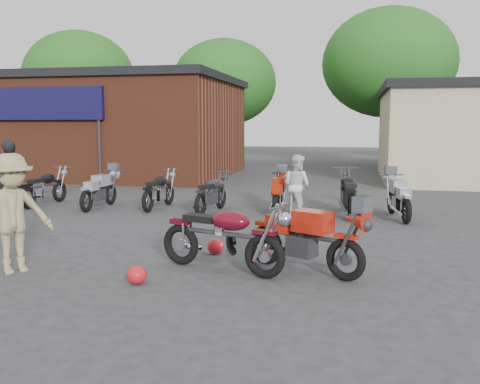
% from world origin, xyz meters
% --- Properties ---
extents(ground, '(90.00, 90.00, 0.00)m').
position_xyz_m(ground, '(0.00, 0.00, 0.00)').
color(ground, '#2F2F32').
extents(brick_building, '(12.00, 8.00, 4.00)m').
position_xyz_m(brick_building, '(-9.00, 14.00, 2.00)').
color(brick_building, brown).
rests_on(brick_building, ground).
extents(tree_0, '(6.56, 6.56, 8.20)m').
position_xyz_m(tree_0, '(-14.00, 22.00, 4.10)').
color(tree_0, '#155015').
rests_on(tree_0, ground).
extents(tree_1, '(5.92, 5.92, 7.40)m').
position_xyz_m(tree_1, '(-5.00, 22.00, 3.70)').
color(tree_1, '#155015').
rests_on(tree_1, ground).
extents(tree_2, '(7.04, 7.04, 8.80)m').
position_xyz_m(tree_2, '(4.00, 22.00, 4.40)').
color(tree_2, '#155015').
rests_on(tree_2, ground).
extents(vintage_motorcycle, '(2.22, 1.33, 1.22)m').
position_xyz_m(vintage_motorcycle, '(0.44, -0.25, 0.61)').
color(vintage_motorcycle, '#5B0B19').
rests_on(vintage_motorcycle, ground).
extents(sportbike, '(2.08, 1.53, 1.16)m').
position_xyz_m(sportbike, '(1.68, -0.04, 0.58)').
color(sportbike, red).
rests_on(sportbike, ground).
extents(helmet, '(0.32, 0.32, 0.27)m').
position_xyz_m(helmet, '(-0.61, -1.12, 0.13)').
color(helmet, red).
rests_on(helmet, ground).
extents(person_dark, '(0.82, 0.75, 1.87)m').
position_xyz_m(person_dark, '(-5.92, 3.58, 0.94)').
color(person_dark, black).
rests_on(person_dark, ground).
extents(person_light, '(0.92, 0.87, 1.51)m').
position_xyz_m(person_light, '(1.00, 4.97, 0.76)').
color(person_light, silver).
rests_on(person_light, ground).
extents(person_tan, '(1.27, 1.34, 1.82)m').
position_xyz_m(person_tan, '(-2.67, -0.93, 0.91)').
color(person_tan, '#9C8A60').
rests_on(person_tan, ground).
extents(row_bike_0, '(0.77, 1.94, 1.10)m').
position_xyz_m(row_bike_0, '(-6.04, 5.28, 0.55)').
color(row_bike_0, black).
rests_on(row_bike_0, ground).
extents(row_bike_1, '(0.65, 1.86, 1.07)m').
position_xyz_m(row_bike_1, '(-4.31, 5.10, 0.53)').
color(row_bike_1, '#9C9FAA').
rests_on(row_bike_1, ground).
extents(row_bike_2, '(0.72, 1.90, 1.08)m').
position_xyz_m(row_bike_2, '(-2.73, 5.41, 0.54)').
color(row_bike_2, black).
rests_on(row_bike_2, ground).
extents(row_bike_3, '(0.84, 1.93, 1.09)m').
position_xyz_m(row_bike_3, '(-1.19, 5.08, 0.54)').
color(row_bike_3, '#232326').
rests_on(row_bike_3, ground).
extents(row_bike_4, '(0.68, 1.86, 1.07)m').
position_xyz_m(row_bike_4, '(0.50, 5.37, 0.53)').
color(row_bike_4, '#B4260F').
rests_on(row_bike_4, ground).
extents(row_bike_5, '(0.94, 2.20, 1.24)m').
position_xyz_m(row_bike_5, '(2.23, 5.34, 0.62)').
color(row_bike_5, black).
rests_on(row_bike_5, ground).
extents(row_bike_6, '(0.94, 1.98, 1.10)m').
position_xyz_m(row_bike_6, '(3.42, 5.13, 0.55)').
color(row_bike_6, '#999CA7').
rests_on(row_bike_6, ground).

